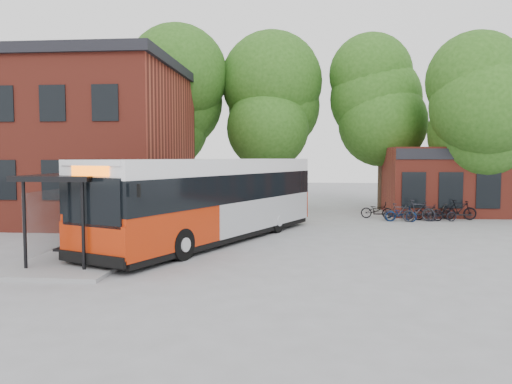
# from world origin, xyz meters

# --- Properties ---
(ground) EXTENTS (100.00, 100.00, 0.00)m
(ground) POSITION_xyz_m (0.00, 0.00, 0.00)
(ground) COLOR gray
(station_building) EXTENTS (18.40, 10.40, 8.50)m
(station_building) POSITION_xyz_m (-13.00, 9.00, 4.25)
(station_building) COLOR maroon
(station_building) RESTS_ON ground
(shop_row) EXTENTS (14.00, 6.20, 4.00)m
(shop_row) POSITION_xyz_m (15.00, 14.00, 2.00)
(shop_row) COLOR maroon
(shop_row) RESTS_ON ground
(bus_shelter) EXTENTS (3.60, 7.00, 2.90)m
(bus_shelter) POSITION_xyz_m (-4.50, -1.00, 1.45)
(bus_shelter) COLOR black
(bus_shelter) RESTS_ON ground
(bike_rail) EXTENTS (5.20, 0.10, 0.38)m
(bike_rail) POSITION_xyz_m (9.28, 10.00, 0.19)
(bike_rail) COLOR black
(bike_rail) RESTS_ON ground
(tree_0) EXTENTS (7.92, 7.92, 11.00)m
(tree_0) POSITION_xyz_m (-6.00, 16.00, 5.50)
(tree_0) COLOR #234D14
(tree_0) RESTS_ON ground
(tree_1) EXTENTS (7.92, 7.92, 10.40)m
(tree_1) POSITION_xyz_m (1.00, 17.00, 5.20)
(tree_1) COLOR #234D14
(tree_1) RESTS_ON ground
(tree_2) EXTENTS (7.92, 7.92, 11.00)m
(tree_2) POSITION_xyz_m (8.00, 16.00, 5.50)
(tree_2) COLOR #234D14
(tree_2) RESTS_ON ground
(tree_3) EXTENTS (7.04, 7.04, 9.28)m
(tree_3) POSITION_xyz_m (13.00, 12.00, 4.64)
(tree_3) COLOR #234D14
(tree_3) RESTS_ON ground
(city_bus) EXTENTS (7.87, 13.17, 3.34)m
(city_bus) POSITION_xyz_m (-0.76, 2.65, 1.67)
(city_bus) COLOR #B02708
(city_bus) RESTS_ON ground
(bicycle_0) EXTENTS (1.80, 0.78, 0.92)m
(bicycle_0) POSITION_xyz_m (7.00, 10.96, 0.46)
(bicycle_0) COLOR black
(bicycle_0) RESTS_ON ground
(bicycle_1) EXTENTS (1.67, 0.85, 0.97)m
(bicycle_1) POSITION_xyz_m (7.95, 9.53, 0.48)
(bicycle_1) COLOR black
(bicycle_1) RESTS_ON ground
(bicycle_2) EXTENTS (1.68, 0.80, 0.85)m
(bicycle_2) POSITION_xyz_m (8.05, 9.53, 0.42)
(bicycle_2) COLOR #051943
(bicycle_2) RESTS_ON ground
(bicycle_3) EXTENTS (1.90, 1.21, 1.11)m
(bicycle_3) POSITION_xyz_m (9.02, 10.02, 0.55)
(bicycle_3) COLOR black
(bicycle_3) RESTS_ON ground
(bicycle_4) EXTENTS (1.73, 1.07, 0.86)m
(bicycle_4) POSITION_xyz_m (10.20, 10.74, 0.43)
(bicycle_4) COLOR #37322E
(bicycle_4) RESTS_ON ground
(bicycle_5) EXTENTS (1.61, 0.91, 0.93)m
(bicycle_5) POSITION_xyz_m (9.59, 10.09, 0.47)
(bicycle_5) COLOR black
(bicycle_5) RESTS_ON ground
(bicycle_6) EXTENTS (1.61, 0.71, 0.82)m
(bicycle_6) POSITION_xyz_m (10.24, 9.85, 0.41)
(bicycle_6) COLOR black
(bicycle_6) RESTS_ON ground
(bicycle_7) EXTENTS (1.83, 0.58, 1.09)m
(bicycle_7) POSITION_xyz_m (11.35, 10.54, 0.55)
(bicycle_7) COLOR black
(bicycle_7) RESTS_ON ground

